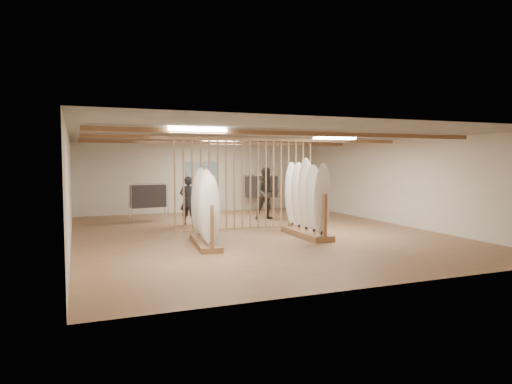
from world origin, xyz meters
name	(u,v)px	position (x,y,z in m)	size (l,w,h in m)	color
floor	(256,233)	(0.00, 0.00, 0.00)	(12.00, 12.00, 0.00)	#966948
ceiling	(256,136)	(0.00, 0.00, 2.80)	(12.00, 12.00, 0.00)	gray
wall_back	(202,178)	(0.00, 6.00, 1.40)	(12.00, 12.00, 0.00)	silver
wall_front	(388,203)	(0.00, -6.00, 1.40)	(12.00, 12.00, 0.00)	silver
wall_left	(69,189)	(-5.00, 0.00, 1.40)	(12.00, 12.00, 0.00)	silver
wall_right	(397,182)	(5.00, 0.00, 1.40)	(12.00, 12.00, 0.00)	silver
ceiling_slats	(256,139)	(0.00, 0.00, 2.72)	(9.50, 6.12, 0.10)	#926642
light_panels	(256,139)	(0.00, 0.00, 2.74)	(1.20, 0.35, 0.06)	white
bamboo_partition	(246,184)	(0.00, 0.80, 1.40)	(4.45, 0.05, 2.78)	tan
poster	(202,173)	(0.00, 5.98, 1.60)	(1.40, 0.03, 0.90)	teal
rack_left	(205,220)	(-1.88, -1.29, 0.63)	(0.78, 2.33, 1.84)	#926642
rack_right	(306,211)	(1.09, -1.04, 0.71)	(0.61, 2.21, 2.09)	#926642
clothing_rack_a	(148,196)	(-2.55, 3.58, 0.89)	(1.26, 0.52, 1.37)	silver
clothing_rack_b	(261,187)	(2.37, 5.40, 1.01)	(1.42, 0.64, 1.55)	silver
shopper_a	(188,197)	(-1.44, 2.37, 0.91)	(0.66, 0.45, 1.82)	#27272F
shopper_b	(267,190)	(1.51, 2.73, 1.05)	(1.02, 0.79, 2.11)	#312E25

